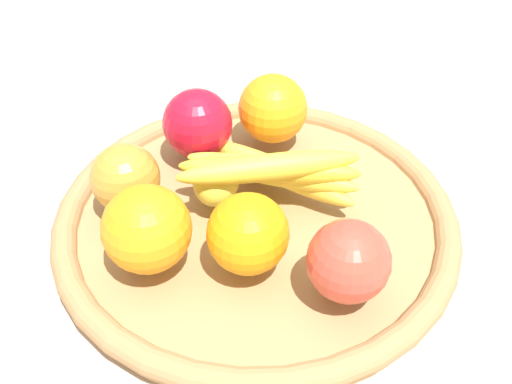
# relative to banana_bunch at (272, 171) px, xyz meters

# --- Properties ---
(ground_plane) EXTENTS (2.40, 2.40, 0.00)m
(ground_plane) POSITION_rel_banana_bunch_xyz_m (0.02, -0.02, -0.07)
(ground_plane) COLOR #C1AD9E
(ground_plane) RESTS_ON ground
(basket) EXTENTS (0.42, 0.42, 0.04)m
(basket) POSITION_rel_banana_bunch_xyz_m (0.02, -0.02, -0.05)
(basket) COLOR #A07E51
(basket) RESTS_ON ground_plane
(banana_bunch) EXTENTS (0.15, 0.19, 0.06)m
(banana_bunch) POSITION_rel_banana_bunch_xyz_m (0.00, 0.00, 0.00)
(banana_bunch) COLOR yellow
(banana_bunch) RESTS_ON basket
(orange_0) EXTENTS (0.08, 0.08, 0.08)m
(orange_0) POSITION_rel_banana_bunch_xyz_m (0.09, -0.04, 0.01)
(orange_0) COLOR orange
(orange_0) RESTS_ON basket
(orange_1) EXTENTS (0.10, 0.10, 0.08)m
(orange_1) POSITION_rel_banana_bunch_xyz_m (0.08, -0.13, 0.01)
(orange_1) COLOR orange
(orange_1) RESTS_ON basket
(apple_0) EXTENTS (0.08, 0.08, 0.08)m
(apple_0) POSITION_rel_banana_bunch_xyz_m (-0.09, -0.07, 0.01)
(apple_0) COLOR red
(apple_0) RESTS_ON basket
(apple_1) EXTENTS (0.08, 0.08, 0.07)m
(apple_1) POSITION_rel_banana_bunch_xyz_m (-0.00, -0.15, 0.00)
(apple_1) COLOR #BF852F
(apple_1) RESTS_ON basket
(orange_2) EXTENTS (0.11, 0.11, 0.08)m
(orange_2) POSITION_rel_banana_bunch_xyz_m (-0.10, 0.02, 0.01)
(orange_2) COLOR orange
(orange_2) RESTS_ON basket
(apple_2) EXTENTS (0.09, 0.09, 0.07)m
(apple_2) POSITION_rel_banana_bunch_xyz_m (0.14, 0.05, 0.00)
(apple_2) COLOR #CD4434
(apple_2) RESTS_ON basket
(lemon_0) EXTENTS (0.07, 0.06, 0.05)m
(lemon_0) POSITION_rel_banana_bunch_xyz_m (-0.00, -0.06, -0.01)
(lemon_0) COLOR yellow
(lemon_0) RESTS_ON basket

